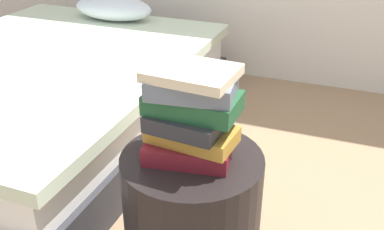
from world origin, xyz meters
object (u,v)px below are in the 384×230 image
Objects in this scene: book_maroon at (189,149)px; side_table at (192,219)px; book_charcoal at (189,119)px; book_cream at (193,73)px; book_forest at (194,103)px; book_slate at (193,87)px; book_ochre at (193,135)px; bed at (47,95)px.

side_table is at bearing -14.06° from book_maroon.
book_cream is at bearing -7.38° from book_charcoal.
book_slate is at bearing -79.09° from book_forest.
book_ochre is at bearing -9.40° from book_maroon.
book_charcoal is 0.12m from book_slate.
book_cream is (1.15, -0.72, 0.57)m from bed.
book_forest is at bearing 97.28° from book_ochre.
book_ochre is 0.21m from book_cream.
book_maroon is at bearing 174.55° from side_table.
book_maroon is at bearing -31.46° from bed.
side_table is 0.45m from book_forest.
bed is at bearing 152.89° from book_charcoal.
bed is 1.36m from side_table.
book_charcoal is at bearing -158.57° from book_forest.
book_cream reaches higher than bed.
side_table is at bearing -145.14° from book_cream.
side_table is 0.55m from book_cream.
book_slate reaches higher than bed.
book_cream is at bearing 30.63° from side_table.
book_slate is at bearing -47.32° from book_cream.
book_slate reaches higher than book_ochre.
book_forest is at bearing 25.46° from book_charcoal.
book_maroon is 0.06m from book_ochre.
book_cream is at bearing -173.36° from book_ochre.
book_charcoal is (1.14, -0.72, 0.42)m from bed.
book_maroon is 0.99× the size of book_ochre.
book_slate is (0.00, -0.00, 0.16)m from book_ochre.
book_maroon is 1.05× the size of book_cream.
bed is at bearing 149.36° from book_forest.
book_cream is (0.00, 0.00, 0.55)m from side_table.
book_forest reaches higher than book_maroon.
book_cream is (-0.00, -0.01, 0.10)m from book_forest.
bed is 1.47m from book_cream.
bed is 7.20× the size of book_forest.
book_charcoal is at bearing 72.76° from book_maroon.
bed is at bearing 153.86° from book_ochre.
side_table is at bearing -157.58° from book_ochre.
book_charcoal is 0.82× the size of book_forest.
book_ochre is (1.15, -0.72, 0.37)m from bed.
book_forest reaches higher than book_charcoal.
book_cream is at bearing -9.60° from book_maroon.
side_table is 2.00× the size of book_slate.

